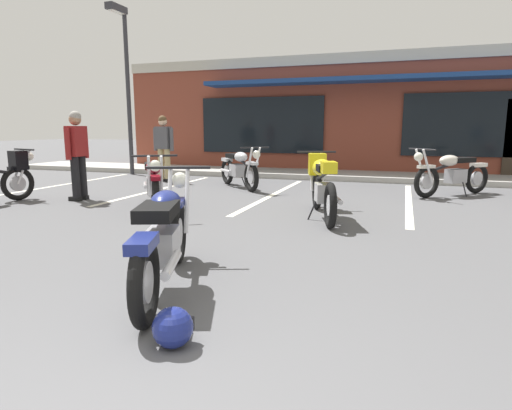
# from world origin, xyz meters

# --- Properties ---
(ground_plane) EXTENTS (80.00, 80.00, 0.00)m
(ground_plane) POSITION_xyz_m (0.00, 3.62, 0.00)
(ground_plane) COLOR #515154
(sidewalk_kerb) EXTENTS (22.00, 1.80, 0.14)m
(sidewalk_kerb) POSITION_xyz_m (0.00, 11.18, 0.07)
(sidewalk_kerb) COLOR #A8A59E
(sidewalk_kerb) RESTS_ON ground_plane
(brick_storefront_building) EXTENTS (15.27, 6.95, 3.47)m
(brick_storefront_building) POSITION_xyz_m (0.00, 15.04, 1.74)
(brick_storefront_building) COLOR brown
(brick_storefront_building) RESTS_ON ground_plane
(painted_stall_lines) EXTENTS (13.39, 4.80, 0.01)m
(painted_stall_lines) POSITION_xyz_m (0.00, 7.58, 0.00)
(painted_stall_lines) COLOR silver
(painted_stall_lines) RESTS_ON ground_plane
(motorcycle_foreground_classic) EXTENTS (1.04, 2.02, 0.98)m
(motorcycle_foreground_classic) POSITION_xyz_m (-0.69, 2.23, 0.46)
(motorcycle_foreground_classic) COLOR black
(motorcycle_foreground_classic) RESTS_ON ground_plane
(motorcycle_red_sportbike) EXTENTS (1.40, 1.84, 0.98)m
(motorcycle_red_sportbike) POSITION_xyz_m (-2.76, 5.37, 0.46)
(motorcycle_red_sportbike) COLOR black
(motorcycle_red_sportbike) RESTS_ON ground_plane
(motorcycle_blue_standard) EXTENTS (0.99, 2.04, 0.98)m
(motorcycle_blue_standard) POSITION_xyz_m (0.02, 5.71, 0.53)
(motorcycle_blue_standard) COLOR black
(motorcycle_blue_standard) RESTS_ON ground_plane
(motorcycle_green_cafe_racer) EXTENTS (1.66, 1.64, 0.98)m
(motorcycle_green_cafe_racer) POSITION_xyz_m (2.14, 8.64, 0.46)
(motorcycle_green_cafe_racer) COLOR black
(motorcycle_green_cafe_racer) RESTS_ON ground_plane
(motorcycle_orange_scrambler) EXTENTS (1.63, 1.68, 0.98)m
(motorcycle_orange_scrambler) POSITION_xyz_m (-2.38, 8.32, 0.46)
(motorcycle_orange_scrambler) COLOR black
(motorcycle_orange_scrambler) RESTS_ON ground_plane
(person_in_black_shirt) EXTENTS (0.61, 0.30, 1.68)m
(person_in_black_shirt) POSITION_xyz_m (-4.62, 8.82, 0.95)
(person_in_black_shirt) COLOR black
(person_in_black_shirt) RESTS_ON ground_plane
(person_in_shorts_foreground) EXTENTS (0.29, 0.60, 1.68)m
(person_in_shorts_foreground) POSITION_xyz_m (-4.62, 5.72, 0.95)
(person_in_shorts_foreground) COLOR black
(person_in_shorts_foreground) RESTS_ON ground_plane
(helmet_on_pavement) EXTENTS (0.26, 0.26, 0.26)m
(helmet_on_pavement) POSITION_xyz_m (-0.12, 1.34, 0.13)
(helmet_on_pavement) COLOR navy
(helmet_on_pavement) RESTS_ON ground_plane
(parking_lot_lamp_post) EXTENTS (0.24, 0.76, 4.68)m
(parking_lot_lamp_post) POSITION_xyz_m (-6.48, 9.96, 3.06)
(parking_lot_lamp_post) COLOR #2D2D33
(parking_lot_lamp_post) RESTS_ON ground_plane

